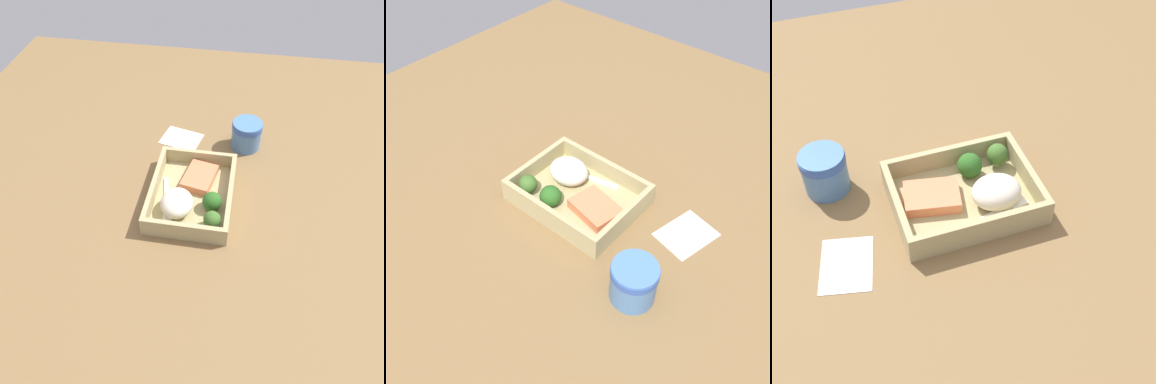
# 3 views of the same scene
# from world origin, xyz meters

# --- Properties ---
(ground_plane) EXTENTS (1.60, 1.60, 0.02)m
(ground_plane) POSITION_xyz_m (0.00, 0.00, -0.01)
(ground_plane) COLOR brown
(takeout_tray) EXTENTS (0.26, 0.20, 0.01)m
(takeout_tray) POSITION_xyz_m (0.00, 0.00, 0.01)
(takeout_tray) COLOR tan
(takeout_tray) RESTS_ON ground_plane
(tray_rim) EXTENTS (0.26, 0.20, 0.04)m
(tray_rim) POSITION_xyz_m (0.00, 0.00, 0.03)
(tray_rim) COLOR tan
(tray_rim) RESTS_ON takeout_tray
(salmon_fillet) EXTENTS (0.11, 0.09, 0.02)m
(salmon_fillet) POSITION_xyz_m (-0.06, 0.01, 0.02)
(salmon_fillet) COLOR #E57A4F
(salmon_fillet) RESTS_ON takeout_tray
(mashed_potatoes) EXTENTS (0.09, 0.08, 0.05)m
(mashed_potatoes) POSITION_xyz_m (0.05, -0.03, 0.04)
(mashed_potatoes) COLOR beige
(mashed_potatoes) RESTS_ON takeout_tray
(broccoli_floret_1) EXTENTS (0.05, 0.05, 0.05)m
(broccoli_floret_1) POSITION_xyz_m (0.03, 0.05, 0.04)
(broccoli_floret_1) COLOR #88AA5E
(broccoli_floret_1) RESTS_ON takeout_tray
(broccoli_floret_2) EXTENTS (0.04, 0.04, 0.05)m
(broccoli_floret_2) POSITION_xyz_m (0.09, 0.06, 0.04)
(broccoli_floret_2) COLOR #799B54
(broccoli_floret_2) RESTS_ON takeout_tray
(fork) EXTENTS (0.16, 0.05, 0.00)m
(fork) POSITION_xyz_m (0.04, -0.06, 0.01)
(fork) COLOR white
(fork) RESTS_ON takeout_tray
(paper_cup) EXTENTS (0.09, 0.09, 0.08)m
(paper_cup) POSITION_xyz_m (-0.23, 0.12, 0.05)
(paper_cup) COLOR #4A76AD
(paper_cup) RESTS_ON ground_plane
(receipt_slip) EXTENTS (0.11, 0.13, 0.00)m
(receipt_slip) POSITION_xyz_m (-0.23, -0.07, 0.00)
(receipt_slip) COLOR white
(receipt_slip) RESTS_ON ground_plane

